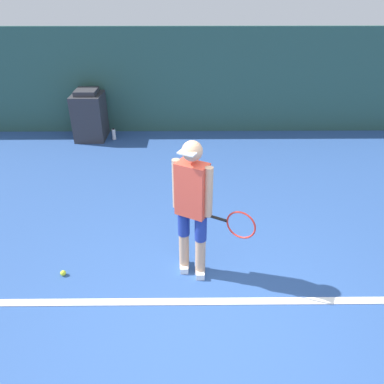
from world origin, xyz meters
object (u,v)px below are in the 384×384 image
object	(u,v)px
tennis_ball	(63,273)
covered_chair	(90,115)
tennis_player	(193,205)
water_bottle	(114,134)

from	to	relation	value
tennis_ball	covered_chair	world-z (taller)	covered_chair
tennis_player	water_bottle	world-z (taller)	tennis_player
tennis_player	tennis_ball	xyz separation A→B (m)	(-1.57, -0.06, -0.92)
tennis_player	water_bottle	distance (m)	4.73
covered_chair	water_bottle	world-z (taller)	covered_chair
water_bottle	covered_chair	bearing A→B (deg)	169.20
tennis_player	water_bottle	size ratio (longest dim) A/B	6.65
tennis_ball	water_bottle	distance (m)	4.39
covered_chair	water_bottle	xyz separation A→B (m)	(0.50, -0.10, -0.40)
tennis_ball	covered_chair	bearing A→B (deg)	98.11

